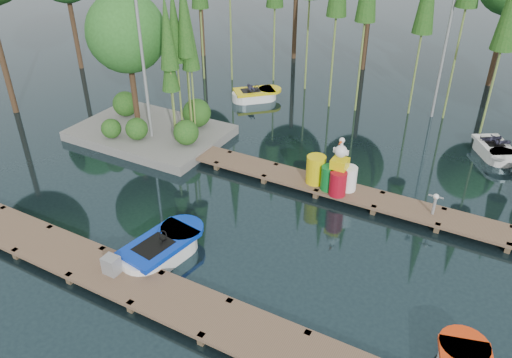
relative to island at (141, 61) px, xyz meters
The scene contains 13 objects.
ground_plane 7.79m from the island, 27.58° to the right, with size 90.00×90.00×0.00m, color #1A2C32.
near_dock 10.44m from the island, 51.04° to the right, with size 18.00×1.50×0.50m.
far_dock 7.91m from the island, ahead, with size 15.00×1.20×0.50m.
island is the anchor object (origin of this frame).
lamp_island 1.56m from the island, 44.71° to the right, with size 0.30×0.30×7.25m.
lamp_rear 12.91m from the island, 36.82° to the left, with size 0.30×0.30×7.25m.
boat_blue 9.01m from the island, 48.26° to the right, with size 1.66×2.96×0.94m.
boat_yellow_far 6.61m from the island, 68.85° to the left, with size 2.57×2.53×1.25m.
boat_white_far 14.47m from the island, 20.46° to the left, with size 2.16×2.60×1.13m.
utility_cabinet 9.70m from the island, 56.57° to the right, with size 0.42×0.35×0.51m, color gray.
yellow_barrel 8.44m from the island, ahead, with size 0.67×0.67×1.00m, color yellow.
drum_cluster 9.29m from the island, ahead, with size 1.14×1.05×1.97m.
seagull_post 12.35m from the island, ahead, with size 0.46×0.25×0.74m.
Camera 1 is at (7.19, -11.60, 9.37)m, focal length 35.00 mm.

